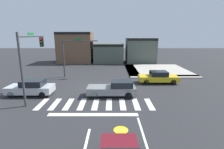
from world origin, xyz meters
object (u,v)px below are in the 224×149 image
(car_silver, at_px, (31,88))
(car_yellow, at_px, (158,77))
(car_gray, at_px, (113,89))
(traffic_signal_northwest, at_px, (76,50))
(traffic_signal_southwest, at_px, (30,53))

(car_silver, distance_m, car_yellow, 14.42)
(car_yellow, distance_m, car_gray, 7.25)
(traffic_signal_northwest, relative_size, car_yellow, 1.14)
(traffic_signal_southwest, height_order, car_yellow, traffic_signal_southwest)
(traffic_signal_northwest, xyz_separation_m, car_silver, (-3.11, -7.32, -3.03))
(traffic_signal_southwest, height_order, traffic_signal_northwest, traffic_signal_southwest)
(traffic_signal_southwest, distance_m, car_gray, 8.20)
(car_gray, bearing_deg, car_yellow, -140.25)
(car_silver, height_order, car_yellow, car_silver)
(car_silver, relative_size, car_yellow, 0.92)
(traffic_signal_southwest, relative_size, car_gray, 1.30)
(car_yellow, relative_size, car_gray, 1.02)
(traffic_signal_southwest, height_order, car_gray, traffic_signal_southwest)
(traffic_signal_southwest, relative_size, car_silver, 1.39)
(car_silver, bearing_deg, traffic_signal_southwest, 131.47)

